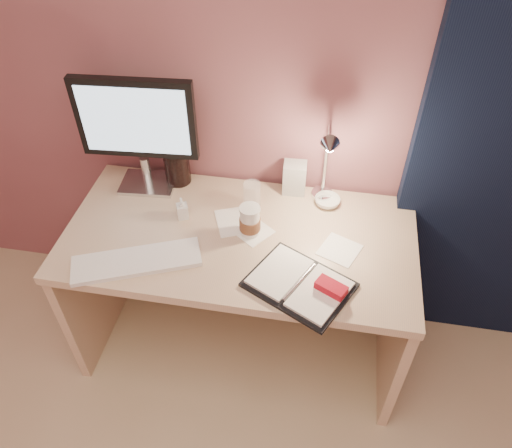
% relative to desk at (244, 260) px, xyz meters
% --- Properties ---
extents(room, '(3.50, 3.50, 3.50)m').
position_rel_desk_xyz_m(room, '(0.95, 0.24, 0.63)').
color(room, '#C6B28E').
rests_on(room, ground).
extents(desk, '(1.40, 0.70, 0.73)m').
position_rel_desk_xyz_m(desk, '(0.00, 0.00, 0.00)').
color(desk, tan).
rests_on(desk, ground).
extents(monitor, '(0.48, 0.19, 0.51)m').
position_rel_desk_xyz_m(monitor, '(-0.46, 0.17, 0.53)').
color(monitor, silver).
rests_on(monitor, desk).
extents(keyboard, '(0.49, 0.31, 0.02)m').
position_rel_desk_xyz_m(keyboard, '(-0.35, -0.29, 0.24)').
color(keyboard, white).
rests_on(keyboard, desk).
extents(planner, '(0.43, 0.39, 0.05)m').
position_rel_desk_xyz_m(planner, '(0.27, -0.29, 0.24)').
color(planner, black).
rests_on(planner, desk).
extents(paper_a, '(0.22, 0.22, 0.00)m').
position_rel_desk_xyz_m(paper_a, '(-0.02, 0.00, 0.23)').
color(paper_a, white).
rests_on(paper_a, desk).
extents(paper_b, '(0.18, 0.18, 0.00)m').
position_rel_desk_xyz_m(paper_b, '(0.40, -0.09, 0.23)').
color(paper_b, white).
rests_on(paper_b, desk).
extents(paper_c, '(0.18, 0.18, 0.00)m').
position_rel_desk_xyz_m(paper_c, '(0.05, -0.04, 0.23)').
color(paper_c, white).
rests_on(paper_c, desk).
extents(coffee_cup, '(0.08, 0.08, 0.14)m').
position_rel_desk_xyz_m(coffee_cup, '(0.04, -0.06, 0.29)').
color(coffee_cup, silver).
rests_on(coffee_cup, desk).
extents(clear_cup, '(0.07, 0.07, 0.12)m').
position_rel_desk_xyz_m(clear_cup, '(0.02, 0.10, 0.29)').
color(clear_cup, white).
rests_on(clear_cup, desk).
extents(bowl, '(0.14, 0.14, 0.03)m').
position_rel_desk_xyz_m(bowl, '(0.33, 0.17, 0.24)').
color(bowl, white).
rests_on(bowl, desk).
extents(lotion_bottle, '(0.06, 0.06, 0.10)m').
position_rel_desk_xyz_m(lotion_bottle, '(-0.25, -0.01, 0.27)').
color(lotion_bottle, silver).
rests_on(lotion_bottle, desk).
extents(dark_jar, '(0.11, 0.11, 0.16)m').
position_rel_desk_xyz_m(dark_jar, '(-0.33, 0.22, 0.30)').
color(dark_jar, black).
rests_on(dark_jar, desk).
extents(product_box, '(0.10, 0.08, 0.15)m').
position_rel_desk_xyz_m(product_box, '(0.18, 0.24, 0.30)').
color(product_box, beige).
rests_on(product_box, desk).
extents(desk_lamp, '(0.09, 0.24, 0.40)m').
position_rel_desk_xyz_m(desk_lamp, '(0.30, 0.13, 0.47)').
color(desk_lamp, silver).
rests_on(desk_lamp, desk).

